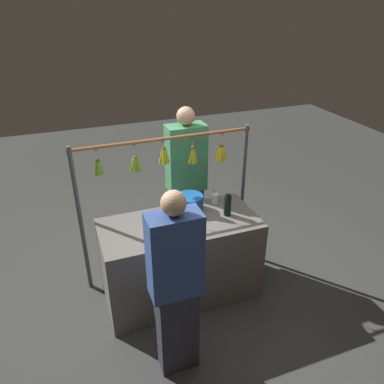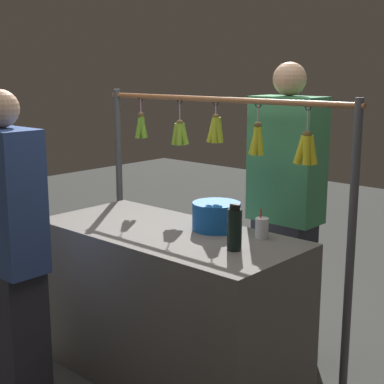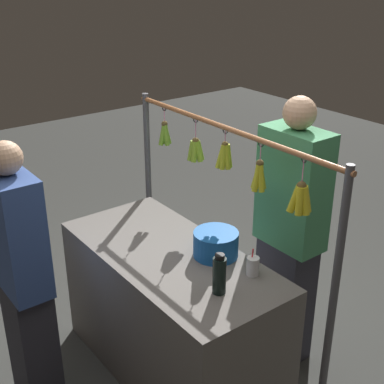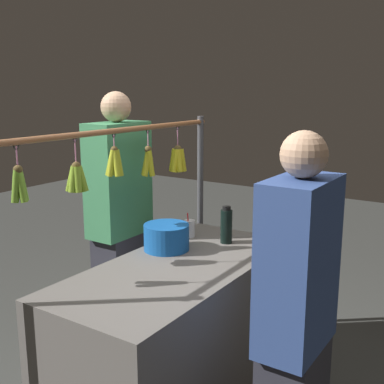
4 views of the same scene
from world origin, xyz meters
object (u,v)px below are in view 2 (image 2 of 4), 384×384
(blue_bucket, at_px, (216,216))
(customer_person, at_px, (10,263))
(drink_cup, at_px, (262,228))
(water_bottle, at_px, (234,229))
(vendor_person, at_px, (285,215))

(blue_bucket, relative_size, customer_person, 0.16)
(blue_bucket, xyz_separation_m, customer_person, (0.48, 1.00, -0.13))
(drink_cup, bearing_deg, water_bottle, 94.46)
(water_bottle, relative_size, customer_person, 0.14)
(water_bottle, height_order, vendor_person, vendor_person)
(drink_cup, bearing_deg, blue_bucket, 5.92)
(blue_bucket, height_order, vendor_person, vendor_person)
(drink_cup, bearing_deg, customer_person, 53.28)
(water_bottle, distance_m, vendor_person, 0.75)
(water_bottle, height_order, customer_person, customer_person)
(customer_person, bearing_deg, water_bottle, -135.71)
(water_bottle, distance_m, customer_person, 1.12)
(water_bottle, xyz_separation_m, vendor_person, (0.17, -0.72, -0.10))
(drink_cup, distance_m, customer_person, 1.29)
(blue_bucket, xyz_separation_m, vendor_person, (-0.14, -0.49, -0.06))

